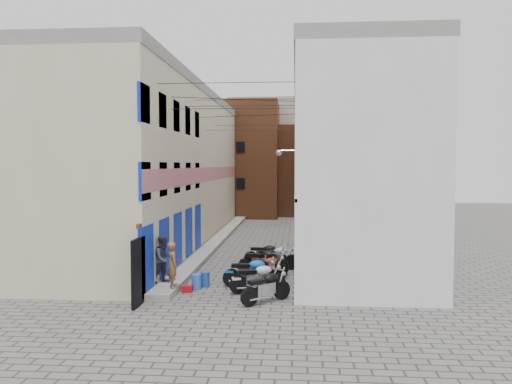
% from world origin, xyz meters
% --- Properties ---
extents(ground, '(90.00, 90.00, 0.00)m').
position_xyz_m(ground, '(0.00, 0.00, 0.00)').
color(ground, '#5B5856').
rests_on(ground, ground).
extents(plinth, '(0.90, 26.00, 0.25)m').
position_xyz_m(plinth, '(-2.05, 13.00, 0.12)').
color(plinth, gray).
rests_on(plinth, ground).
extents(building_left, '(5.10, 27.00, 9.00)m').
position_xyz_m(building_left, '(-4.98, 12.95, 4.50)').
color(building_left, '#C4BB94').
rests_on(building_left, ground).
extents(building_right, '(5.94, 26.00, 9.00)m').
position_xyz_m(building_right, '(5.00, 13.00, 4.51)').
color(building_right, silver).
rests_on(building_right, ground).
extents(building_far_brick_left, '(6.00, 6.00, 10.00)m').
position_xyz_m(building_far_brick_left, '(-2.00, 28.00, 5.00)').
color(building_far_brick_left, brown).
rests_on(building_far_brick_left, ground).
extents(building_far_brick_right, '(5.00, 6.00, 8.00)m').
position_xyz_m(building_far_brick_right, '(3.00, 30.00, 4.00)').
color(building_far_brick_right, brown).
rests_on(building_far_brick_right, ground).
extents(building_far_concrete, '(8.00, 5.00, 11.00)m').
position_xyz_m(building_far_concrete, '(0.00, 34.00, 5.50)').
color(building_far_concrete, gray).
rests_on(building_far_concrete, ground).
extents(far_shopfront, '(2.00, 0.30, 2.40)m').
position_xyz_m(far_shopfront, '(0.00, 25.20, 1.20)').
color(far_shopfront, black).
rests_on(far_shopfront, ground).
extents(overhead_wires, '(5.80, 13.02, 1.32)m').
position_xyz_m(overhead_wires, '(0.00, 7.64, 7.12)').
color(overhead_wires, black).
rests_on(overhead_wires, ground).
extents(motorcycle_a, '(1.91, 1.81, 1.16)m').
position_xyz_m(motorcycle_a, '(1.57, 0.24, 0.58)').
color(motorcycle_a, black).
rests_on(motorcycle_a, ground).
extents(motorcycle_b, '(2.15, 1.26, 1.19)m').
position_xyz_m(motorcycle_b, '(1.20, 1.48, 0.59)').
color(motorcycle_b, silver).
rests_on(motorcycle_b, ground).
extents(motorcycle_c, '(2.15, 0.75, 1.23)m').
position_xyz_m(motorcycle_c, '(0.89, 2.32, 0.61)').
color(motorcycle_c, blue).
rests_on(motorcycle_c, ground).
extents(motorcycle_d, '(1.93, 1.68, 1.13)m').
position_xyz_m(motorcycle_d, '(1.42, 3.23, 0.57)').
color(motorcycle_d, '#981F0A').
rests_on(motorcycle_d, ground).
extents(motorcycle_e, '(2.19, 0.86, 1.24)m').
position_xyz_m(motorcycle_e, '(1.21, 4.39, 0.62)').
color(motorcycle_e, black).
rests_on(motorcycle_e, ground).
extents(motorcycle_f, '(2.19, 1.09, 1.21)m').
position_xyz_m(motorcycle_f, '(1.68, 5.34, 0.61)').
color(motorcycle_f, '#A0A0A5').
rests_on(motorcycle_f, ground).
extents(motorcycle_g, '(2.00, 0.80, 1.13)m').
position_xyz_m(motorcycle_g, '(1.18, 6.35, 0.56)').
color(motorcycle_g, black).
rests_on(motorcycle_g, ground).
extents(person_a, '(0.60, 0.70, 1.61)m').
position_xyz_m(person_a, '(-1.74, 1.00, 1.06)').
color(person_a, brown).
rests_on(person_a, plinth).
extents(person_b, '(1.05, 1.08, 1.75)m').
position_xyz_m(person_b, '(-2.24, 1.71, 1.13)').
color(person_b, '#2C2E42').
rests_on(person_b, plinth).
extents(water_jug_near, '(0.46, 0.46, 0.55)m').
position_xyz_m(water_jug_near, '(-1.08, 1.83, 0.28)').
color(water_jug_near, blue).
rests_on(water_jug_near, ground).
extents(water_jug_far, '(0.39, 0.39, 0.55)m').
position_xyz_m(water_jug_far, '(-0.83, 2.25, 0.28)').
color(water_jug_far, '#2142A8').
rests_on(water_jug_far, ground).
extents(red_crate, '(0.38, 0.29, 0.23)m').
position_xyz_m(red_crate, '(-1.31, 1.38, 0.12)').
color(red_crate, '#A30B14').
rests_on(red_crate, ground).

